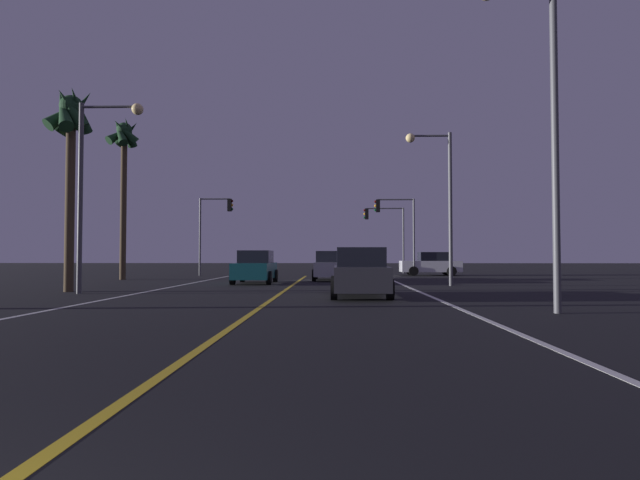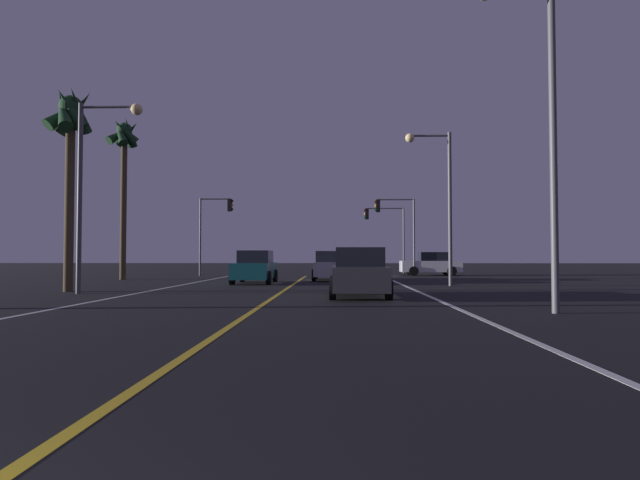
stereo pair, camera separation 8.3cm
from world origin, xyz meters
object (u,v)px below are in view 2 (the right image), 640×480
traffic_light_near_left (216,219)px  car_crossing_side (431,264)px  car_ahead_far (330,266)px  traffic_light_far_right (384,224)px  street_lamp_right_far (439,187)px  car_oncoming (255,267)px  traffic_light_near_right (395,219)px  palm_tree_left_mid (70,128)px  car_lead_same_lane (359,273)px  street_lamp_right_near (536,103)px  street_lamp_left_mid (96,170)px  palm_tree_left_far (124,150)px

traffic_light_near_left → car_crossing_side: bearing=3.2°
car_ahead_far → traffic_light_near_left: bearing=51.5°
traffic_light_far_right → street_lamp_right_far: (0.89, -17.67, 0.67)m
car_oncoming → traffic_light_near_right: traffic_light_near_right is taller
car_crossing_side → car_ahead_far: 10.50m
car_crossing_side → traffic_light_near_left: 16.06m
car_ahead_far → palm_tree_left_mid: palm_tree_left_mid is taller
car_lead_same_lane → traffic_light_near_left: traffic_light_near_left is taller
street_lamp_right_near → street_lamp_left_mid: size_ratio=1.16×
car_oncoming → palm_tree_left_mid: 10.72m
car_lead_same_lane → palm_tree_left_mid: (-11.43, 2.16, 5.73)m
car_crossing_side → street_lamp_left_mid: size_ratio=0.60×
traffic_light_far_right → car_ahead_far: bearing=70.3°
street_lamp_right_near → street_lamp_right_far: (-0.11, 11.41, -0.55)m
car_ahead_far → traffic_light_near_left: size_ratio=0.77×
car_crossing_side → street_lamp_left_mid: bearing=49.0°
car_lead_same_lane → traffic_light_far_right: size_ratio=0.80×
car_lead_same_lane → palm_tree_left_far: 19.63m
street_lamp_right_near → street_lamp_left_mid: bearing=-23.1°
car_ahead_far → traffic_light_far_right: (4.35, 12.18, 3.20)m
traffic_light_near_right → car_ahead_far: bearing=55.4°
traffic_light_near_right → traffic_light_near_left: size_ratio=0.98×
traffic_light_near_right → palm_tree_left_mid: (-14.89, -16.53, 2.47)m
traffic_light_near_left → palm_tree_left_far: 8.40m
car_oncoming → traffic_light_far_right: size_ratio=0.80×
traffic_light_near_left → street_lamp_right_near: (13.74, -23.58, 1.13)m
traffic_light_near_right → street_lamp_right_far: bearing=93.0°
traffic_light_near_right → traffic_light_near_left: traffic_light_near_left is taller
car_oncoming → car_ahead_far: (3.86, 3.47, 0.00)m
traffic_light_near_right → street_lamp_right_far: size_ratio=0.75×
car_oncoming → traffic_light_far_right: 17.96m
car_lead_same_lane → street_lamp_right_far: (4.10, 6.52, 3.88)m
street_lamp_left_mid → palm_tree_left_far: size_ratio=0.73×
traffic_light_near_left → street_lamp_right_near: 27.31m
car_crossing_side → car_ahead_far: (-7.30, -7.55, 0.00)m
street_lamp_left_mid → car_ahead_far: bearing=51.3°
car_crossing_side → traffic_light_near_left: (-15.69, -0.87, 3.30)m
street_lamp_left_mid → traffic_light_near_right: bearing=52.8°
car_lead_same_lane → street_lamp_right_near: (4.21, -4.89, 4.43)m
car_crossing_side → traffic_light_near_right: 4.32m
traffic_light_near_left → street_lamp_left_mid: street_lamp_left_mid is taller
palm_tree_left_mid → traffic_light_near_left: bearing=83.4°
car_oncoming → car_lead_same_lane: same height
street_lamp_left_mid → street_lamp_right_far: bearing=21.1°
car_lead_same_lane → street_lamp_right_far: size_ratio=0.59×
traffic_light_near_right → street_lamp_left_mid: size_ratio=0.77×
car_lead_same_lane → palm_tree_left_mid: palm_tree_left_mid is taller
street_lamp_right_near → car_ahead_far: bearing=-72.4°
palm_tree_left_far → traffic_light_far_right: bearing=35.2°
car_crossing_side → palm_tree_left_mid: bearing=44.7°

